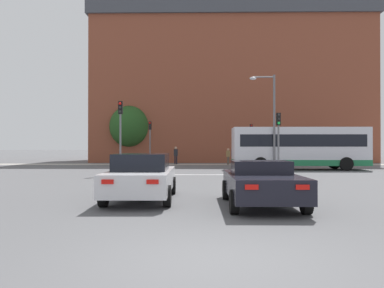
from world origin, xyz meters
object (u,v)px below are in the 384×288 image
car_roadster_right (261,183)px  traffic_light_far_left (150,136)px  car_saloon_left (142,176)px  traffic_light_near_left (120,126)px  pedestrian_waiting (233,154)px  pedestrian_walking_east (228,155)px  pedestrian_walking_west (176,154)px  street_lamp_junction (270,112)px  bus_crossing_lead (299,147)px  traffic_light_near_right (279,133)px  traffic_light_far_right (251,137)px

car_roadster_right → traffic_light_far_left: bearing=104.3°
car_saloon_left → traffic_light_near_left: (-3.02, 10.96, 2.29)m
car_saloon_left → pedestrian_waiting: pedestrian_waiting is taller
car_roadster_right → pedestrian_waiting: 26.45m
pedestrian_walking_east → pedestrian_walking_west: pedestrian_walking_west is taller
traffic_light_far_left → street_lamp_junction: (9.96, -9.36, 1.41)m
bus_crossing_lead → traffic_light_near_right: (-2.58, -4.82, 0.92)m
street_lamp_junction → pedestrian_walking_east: (-2.28, 9.54, -3.33)m
car_saloon_left → traffic_light_far_left: 24.59m
car_roadster_right → pedestrian_walking_east: bearing=87.4°
traffic_light_far_left → traffic_light_near_right: 16.13m
bus_crossing_lead → traffic_light_far_right: traffic_light_far_right is taller
car_saloon_left → traffic_light_near_left: bearing=104.4°
traffic_light_near_left → street_lamp_junction: (10.09, 4.01, 1.19)m
traffic_light_near_left → pedestrian_walking_east: traffic_light_near_left is taller
street_lamp_junction → pedestrian_walking_east: size_ratio=4.35×
traffic_light_near_left → pedestrian_walking_east: size_ratio=2.86×
traffic_light_far_right → pedestrian_walking_west: (-7.47, 0.80, -1.65)m
street_lamp_junction → pedestrian_walking_east: street_lamp_junction is taller
bus_crossing_lead → pedestrian_walking_west: bearing=-131.9°
car_roadster_right → traffic_light_near_right: size_ratio=1.12×
bus_crossing_lead → traffic_light_near_left: size_ratio=2.19×
traffic_light_far_left → traffic_light_near_left: (-0.12, -13.37, 0.22)m
traffic_light_near_left → pedestrian_walking_west: traffic_light_near_left is taller
traffic_light_near_right → pedestrian_waiting: traffic_light_near_right is taller
traffic_light_far_right → street_lamp_junction: 9.66m
car_roadster_right → pedestrian_waiting: (1.58, 26.40, 0.39)m
pedestrian_waiting → traffic_light_far_left: bearing=97.4°
pedestrian_walking_east → pedestrian_walking_west: (-5.21, 0.80, 0.11)m
bus_crossing_lead → traffic_light_near_right: traffic_light_near_right is taller
bus_crossing_lead → traffic_light_far_right: 8.56m
car_saloon_left → pedestrian_waiting: 25.74m
street_lamp_junction → traffic_light_near_left: bearing=-158.3°
traffic_light_far_left → traffic_light_far_right: traffic_light_far_left is taller
car_saloon_left → traffic_light_near_right: bearing=57.9°
traffic_light_far_left → traffic_light_far_right: bearing=1.0°
bus_crossing_lead → pedestrian_walking_east: bus_crossing_lead is taller
traffic_light_far_left → car_roadster_right: bearing=-75.5°
pedestrian_walking_west → car_roadster_right: bearing=98.6°
car_saloon_left → pedestrian_walking_east: bearing=77.9°
traffic_light_far_left → traffic_light_near_right: bearing=-52.4°
pedestrian_waiting → pedestrian_walking_east: 0.86m
car_saloon_left → bus_crossing_lead: 18.96m
traffic_light_far_left → pedestrian_walking_east: bearing=1.3°
bus_crossing_lead → pedestrian_waiting: size_ratio=5.57×
car_saloon_left → pedestrian_walking_east: 24.97m
car_roadster_right → pedestrian_waiting: size_ratio=2.42×
traffic_light_far_right → bus_crossing_lead: bearing=-73.1°
traffic_light_near_right → pedestrian_waiting: 13.83m
traffic_light_far_right → pedestrian_waiting: traffic_light_far_right is taller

